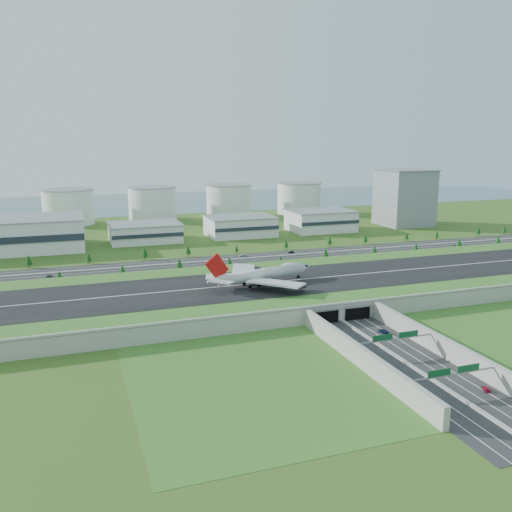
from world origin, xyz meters
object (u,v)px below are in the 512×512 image
object	(u,v)px
car_0	(353,341)
car_5	(291,252)
car_2	(383,331)
office_tower	(404,198)
car_3	(486,389)
boeing_747	(261,274)
fuel_tank_a	(68,207)
car_1	(410,381)
car_7	(242,255)
car_4	(49,276)
car_6	(455,245)

from	to	relation	value
car_0	car_5	size ratio (longest dim) A/B	0.84
car_2	car_0	bearing A→B (deg)	12.10
office_tower	car_3	xyz separation A→B (m)	(-187.38, -327.02, -26.71)
car_3	boeing_747	bearing A→B (deg)	-53.81
office_tower	fuel_tank_a	xyz separation A→B (m)	(-320.00, 115.00, -10.00)
car_0	car_1	distance (m)	42.28
office_tower	car_7	size ratio (longest dim) A/B	9.32
car_4	car_6	xyz separation A→B (m)	(310.85, 0.21, -0.06)
boeing_747	car_6	xyz separation A→B (m)	(200.19, 88.85, -13.08)
car_1	car_7	xyz separation A→B (m)	(8.64, 223.18, 0.09)
car_1	car_0	bearing A→B (deg)	74.23
car_0	car_7	xyz separation A→B (m)	(8.06, 180.91, 0.19)
fuel_tank_a	car_7	bearing A→B (deg)	-59.77
car_2	car_6	bearing A→B (deg)	-141.91
car_2	car_6	xyz separation A→B (m)	(166.19, 157.09, -0.12)
car_0	car_7	size ratio (longest dim) A/B	0.66
office_tower	car_5	xyz separation A→B (m)	(-161.64, -92.07, -26.62)
car_1	car_4	bearing A→B (deg)	106.50
fuel_tank_a	car_1	distance (m)	443.11
car_1	car_4	xyz separation A→B (m)	(-125.56, 204.96, -0.03)
car_1	car_2	xyz separation A→B (m)	(19.11, 48.08, 0.03)
car_3	car_7	xyz separation A→B (m)	(-12.91, 236.57, 0.19)
car_0	car_3	xyz separation A→B (m)	(20.97, -55.66, 0.00)
office_tower	car_7	world-z (taller)	office_tower
office_tower	car_4	bearing A→B (deg)	-162.00
boeing_747	car_6	bearing A→B (deg)	10.53
office_tower	car_7	distance (m)	221.36
car_1	car_3	xyz separation A→B (m)	(21.55, -13.38, -0.10)
office_tower	car_5	distance (m)	187.92
fuel_tank_a	car_2	xyz separation A→B (m)	(130.18, -380.56, -16.59)
car_5	car_2	bearing A→B (deg)	-8.33
office_tower	car_1	distance (m)	377.79
fuel_tank_a	car_1	xyz separation A→B (m)	(111.07, -428.64, -16.61)
car_2	car_6	distance (m)	228.69
car_1	car_6	world-z (taller)	car_1
car_2	car_4	distance (m)	213.40
office_tower	boeing_747	xyz separation A→B (m)	(-223.82, -197.31, -13.63)
boeing_747	car_0	distance (m)	76.78
car_4	office_tower	bearing A→B (deg)	-88.46
car_3	car_6	size ratio (longest dim) A/B	0.95
car_0	car_2	world-z (taller)	car_2
fuel_tank_a	car_0	size ratio (longest dim) A/B	12.76
boeing_747	car_0	size ratio (longest dim) A/B	16.80
office_tower	car_6	world-z (taller)	office_tower
car_5	car_4	bearing A→B (deg)	-83.61
office_tower	car_2	size ratio (longest dim) A/B	9.63
office_tower	boeing_747	bearing A→B (deg)	-138.60
office_tower	car_5	bearing A→B (deg)	-150.33
fuel_tank_a	car_3	xyz separation A→B (m)	(132.62, -442.02, -16.71)
car_2	car_7	distance (m)	175.42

